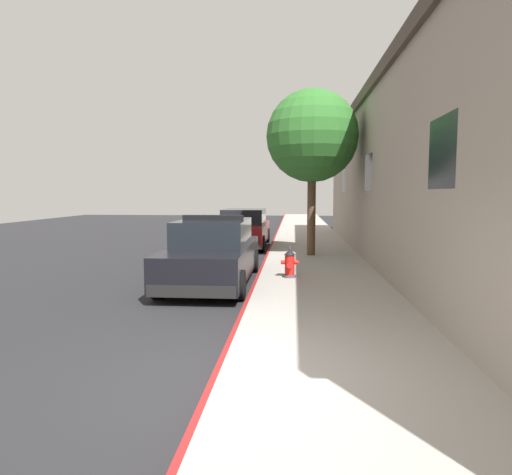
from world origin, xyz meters
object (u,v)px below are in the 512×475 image
object	(u,v)px
police_cruiser	(213,253)
parked_car_silver_ahead	(244,229)
street_tree	(312,137)
fire_hydrant	(290,263)

from	to	relation	value
police_cruiser	parked_car_silver_ahead	distance (m)	7.72
parked_car_silver_ahead	street_tree	size ratio (longest dim) A/B	0.88
police_cruiser	street_tree	size ratio (longest dim) A/B	0.88
police_cruiser	parked_car_silver_ahead	bearing A→B (deg)	90.59
street_tree	police_cruiser	bearing A→B (deg)	-120.10
police_cruiser	fire_hydrant	distance (m)	1.91
fire_hydrant	police_cruiser	bearing A→B (deg)	-173.13
parked_car_silver_ahead	street_tree	xyz separation A→B (m)	(2.64, -3.30, 3.33)
parked_car_silver_ahead	fire_hydrant	size ratio (longest dim) A/B	6.37
fire_hydrant	street_tree	xyz separation A→B (m)	(0.68, 4.19, 3.58)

